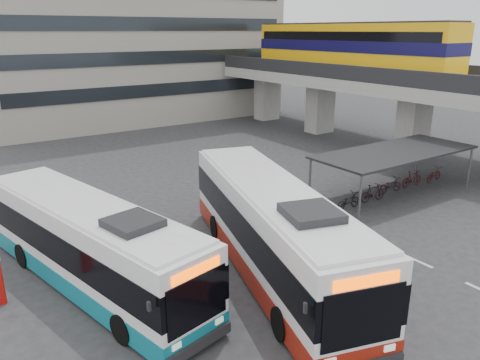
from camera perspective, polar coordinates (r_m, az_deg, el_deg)
ground at (r=20.86m, az=9.79°, el=-8.26°), size 120.00×120.00×0.00m
viaduct at (r=40.63m, az=14.38°, el=13.28°), size 8.00×32.00×9.68m
bike_shelter at (r=28.23m, az=18.23°, el=1.38°), size 10.00×4.00×2.54m
road_markings at (r=20.92m, az=20.60°, el=-9.12°), size 0.15×7.60×0.01m
bus_main at (r=18.11m, az=3.95°, el=-6.04°), size 6.34×13.12×3.80m
bus_teal at (r=18.02m, az=-17.83°, el=-7.57°), size 5.01×12.03×3.48m
pedestrian at (r=19.19m, az=-10.07°, el=-7.99°), size 0.41×0.61×1.63m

